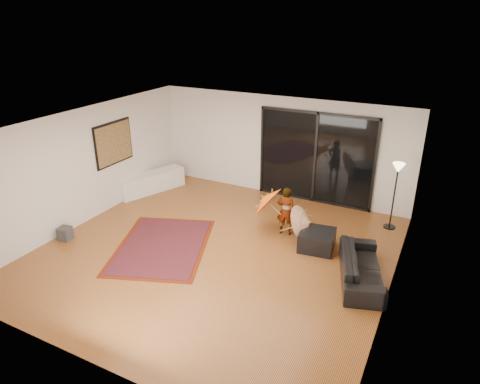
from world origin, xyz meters
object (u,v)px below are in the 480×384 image
Objects in this scene: media_console at (151,182)px; child at (286,211)px; sofa at (361,267)px; ottoman at (317,240)px.

media_console is 4.31m from child.
sofa is 1.64× the size of child.
child is (4.26, -0.61, 0.30)m from media_console.
media_console is 1.04× the size of sofa.
media_console is at bearing 57.97° from sofa.
sofa is at bearing -33.58° from ottoman.
ottoman is at bearing 11.02° from media_console.
child is (-0.85, 0.33, 0.36)m from ottoman.
media_console is 2.70× the size of ottoman.
media_console reaches higher than ottoman.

